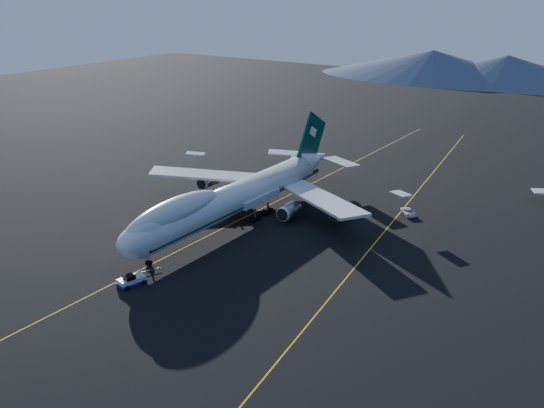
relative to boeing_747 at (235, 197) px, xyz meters
The scene contains 6 objects.
ground 5.81m from the boeing_747, 90.00° to the right, with size 500.00×500.00×0.00m, color black.
taxiway_line_main 5.80m from the boeing_747, 90.00° to the right, with size 0.25×220.00×0.01m, color #E6B40D.
taxiway_line_side 32.14m from the boeing_747, 18.38° to the left, with size 0.25×200.00×0.01m, color #E6B40D.
boeing_747 is the anchor object (origin of this frame).
pushback_tug 34.21m from the boeing_747, 84.91° to the right, with size 3.63×5.28×2.11m.
service_van 39.68m from the boeing_747, 40.34° to the left, with size 2.40×5.21×1.45m, color silver.
Camera 1 is at (76.44, -98.08, 49.57)m, focal length 40.00 mm.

